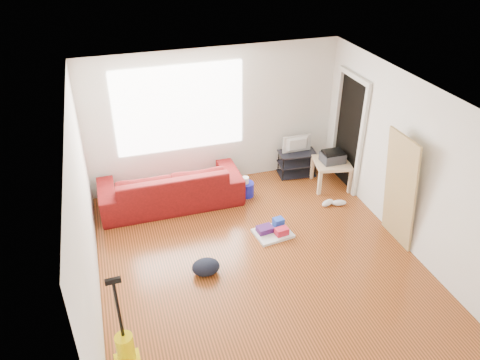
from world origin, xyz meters
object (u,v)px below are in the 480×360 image
object	(u,v)px
cleaning_tray	(273,231)
backpack	(206,273)
sofa	(172,203)
bucket	(247,195)
tv_stand	(297,163)
vacuum	(127,356)
side_table	(332,165)

from	to	relation	value
cleaning_tray	backpack	distance (m)	1.36
sofa	bucket	xyz separation A→B (m)	(1.32, -0.15, 0.00)
cleaning_tray	tv_stand	bearing A→B (deg)	56.20
tv_stand	vacuum	xyz separation A→B (m)	(-3.51, -3.48, 0.00)
bucket	vacuum	world-z (taller)	vacuum
bucket	cleaning_tray	xyz separation A→B (m)	(0.06, -1.19, 0.06)
side_table	cleaning_tray	size ratio (longest dim) A/B	1.16
cleaning_tray	sofa	bearing A→B (deg)	135.60
side_table	vacuum	distance (m)	4.92
bucket	vacuum	xyz separation A→B (m)	(-2.38, -3.06, 0.25)
cleaning_tray	vacuum	world-z (taller)	vacuum
side_table	backpack	distance (m)	3.22
side_table	tv_stand	bearing A→B (deg)	128.35
backpack	bucket	bearing A→B (deg)	58.52
backpack	vacuum	distance (m)	1.79
bucket	cleaning_tray	world-z (taller)	cleaning_tray
sofa	cleaning_tray	bearing A→B (deg)	135.60
sofa	vacuum	distance (m)	3.39
tv_stand	bucket	xyz separation A→B (m)	(-1.14, -0.42, -0.25)
sofa	backpack	world-z (taller)	sofa
sofa	tv_stand	world-z (taller)	tv_stand
sofa	bucket	bearing A→B (deg)	173.49
tv_stand	cleaning_tray	size ratio (longest dim) A/B	1.18
backpack	sofa	bearing A→B (deg)	96.52
side_table	bucket	size ratio (longest dim) A/B	2.79
backpack	vacuum	bearing A→B (deg)	-130.38
sofa	backpack	bearing A→B (deg)	94.21
sofa	cleaning_tray	size ratio (longest dim) A/B	3.89
backpack	side_table	bearing A→B (deg)	32.94
backpack	cleaning_tray	bearing A→B (deg)	26.92
side_table	cleaning_tray	world-z (taller)	side_table
sofa	vacuum	world-z (taller)	vacuum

